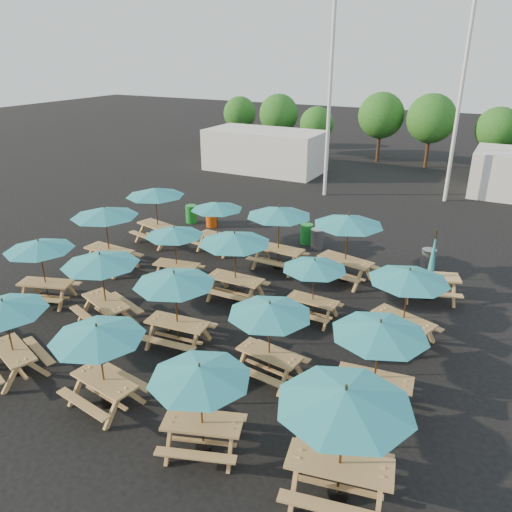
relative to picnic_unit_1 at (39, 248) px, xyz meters
The scene contains 34 objects.
ground 6.72m from the picnic_unit_1, 28.92° to the left, with size 120.00×120.00×0.00m, color black.
picnic_unit_1 is the anchor object (origin of this frame).
picnic_unit_2 3.12m from the picnic_unit_1, 91.04° to the left, with size 2.65×2.65×2.54m.
picnic_unit_3 6.29m from the picnic_unit_1, 91.59° to the left, with size 3.02×3.02×2.54m.
picnic_unit_4 4.11m from the picnic_unit_1, 52.27° to the right, with size 2.79×2.79×2.20m.
picnic_unit_5 2.79m from the picnic_unit_1, ahead, with size 2.99×2.99×2.37m.
picnic_unit_6 4.50m from the picnic_unit_1, 49.38° to the left, with size 2.45×2.45×2.13m.
picnic_unit_7 7.19m from the picnic_unit_1, 68.01° to the left, with size 2.34×2.34×2.19m.
picnic_unit_8 6.35m from the picnic_unit_1, 29.14° to the right, with size 2.52×2.52×2.23m.
picnic_unit_9 5.53m from the picnic_unit_1, ahead, with size 2.54×2.54×2.33m.
picnic_unit_10 6.41m from the picnic_unit_1, 29.80° to the left, with size 2.45×2.45×2.44m.
picnic_unit_11 8.49m from the picnic_unit_1, 47.57° to the left, with size 2.58×2.58×2.53m.
picnic_unit_12 9.04m from the picnic_unit_1, 20.91° to the right, with size 2.75×2.75×2.18m.
picnic_unit_13 8.54m from the picnic_unit_1, ahead, with size 2.43×2.43×2.19m.
picnic_unit_14 8.99m from the picnic_unit_1, 20.61° to the left, with size 2.14×2.14×2.06m.
picnic_unit_15 10.57m from the picnic_unit_1, 37.24° to the left, with size 3.04×3.04×2.57m.
picnic_unit_16 11.84m from the picnic_unit_1, 14.95° to the right, with size 2.99×2.99×2.57m.
picnic_unit_17 11.27m from the picnic_unit_1, ahead, with size 2.54×2.54×2.30m.
picnic_unit_18 11.69m from the picnic_unit_1, 15.71° to the left, with size 2.95×2.95×2.32m.
picnic_unit_19 13.13m from the picnic_unit_1, 29.25° to the left, with size 2.41×2.26×2.52m.
waste_bin_0 9.39m from the picnic_unit_1, 92.84° to the left, with size 0.55×0.55×0.89m, color #18882B.
waste_bin_1 9.39m from the picnic_unit_1, 85.37° to the left, with size 0.55×0.55×0.89m, color #DD4E0D.
waste_bin_2 10.99m from the picnic_unit_1, 58.46° to the left, with size 0.55×0.55×0.89m, color #18882B.
waste_bin_3 11.03m from the picnic_unit_1, 54.53° to the left, with size 0.55×0.55×0.89m, color gray.
waste_bin_4 14.13m from the picnic_unit_1, 38.46° to the left, with size 0.55×0.55×0.89m, color gray.
mast_0 17.94m from the picnic_unit_1, 78.06° to the left, with size 0.20×0.20×12.00m, color silver.
mast_1 21.99m from the picnic_unit_1, 62.09° to the left, with size 0.20×0.20×12.00m, color silver.
event_tent_0 21.24m from the picnic_unit_1, 96.44° to the left, with size 8.00×4.00×2.80m, color silver.
tree_0 29.60m from the picnic_unit_1, 106.61° to the left, with size 2.80×2.80×4.24m.
tree_1 27.34m from the picnic_unit_1, 98.69° to the left, with size 3.11×3.11×4.72m.
tree_2 26.77m from the picnic_unit_1, 91.65° to the left, with size 2.59×2.59×3.93m.
tree_3 28.12m from the picnic_unit_1, 82.09° to the left, with size 3.36×3.36×5.09m.
tree_4 28.41m from the picnic_unit_1, 74.64° to the left, with size 3.41×3.41×5.17m.
tree_5 30.21m from the picnic_unit_1, 66.91° to the left, with size 2.94×2.94×4.45m.
Camera 1 is at (7.74, -13.21, 8.08)m, focal length 35.00 mm.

